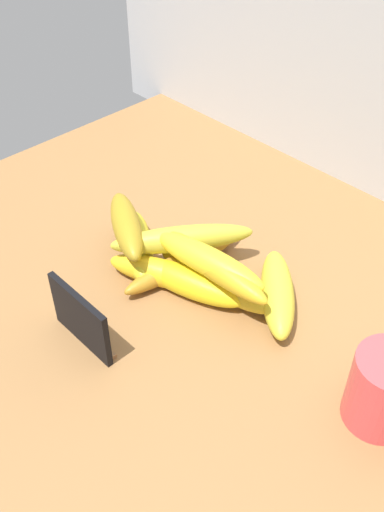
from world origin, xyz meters
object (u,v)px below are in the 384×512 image
at_px(banana_1, 184,261).
at_px(banana_6, 182,239).
at_px(banana_3, 160,273).
at_px(banana_9, 210,264).
at_px(banana_7, 126,225).
at_px(banana_4, 277,293).
at_px(chalkboard_sign, 81,321).
at_px(banana_2, 214,279).
at_px(banana_8, 208,261).
at_px(banana_0, 188,282).
at_px(banana_5, 138,245).

distance_m(banana_1, banana_6, 0.04).
distance_m(banana_3, banana_9, 0.08).
bearing_deg(banana_7, banana_9, 11.94).
bearing_deg(banana_4, banana_1, -162.97).
relative_size(chalkboard_sign, banana_2, 0.57).
xyz_separation_m(banana_3, banana_8, (0.06, 0.03, 0.04)).
xyz_separation_m(banana_0, banana_4, (0.10, 0.07, 0.00)).
relative_size(banana_6, banana_9, 1.03).
height_order(banana_8, banana_9, banana_8).
bearing_deg(banana_6, banana_8, -12.79).
xyz_separation_m(banana_5, banana_9, (0.13, 0.02, 0.04)).
bearing_deg(banana_0, banana_7, -173.96).
xyz_separation_m(banana_1, banana_7, (-0.08, -0.04, 0.05)).
relative_size(chalkboard_sign, banana_9, 0.55).
bearing_deg(banana_2, banana_0, -123.70).
distance_m(chalkboard_sign, banana_6, 0.19).
height_order(banana_2, banana_4, banana_4).
relative_size(chalkboard_sign, banana_1, 0.53).
height_order(banana_2, banana_3, banana_2).
distance_m(banana_7, banana_9, 0.14).
bearing_deg(banana_8, banana_9, -7.53).
relative_size(banana_2, banana_9, 0.97).
distance_m(banana_2, banana_8, 0.04).
relative_size(banana_1, banana_3, 1.36).
bearing_deg(banana_6, banana_1, -27.94).
distance_m(chalkboard_sign, banana_1, 0.19).
height_order(banana_6, banana_7, banana_7).
bearing_deg(banana_0, banana_9, 34.99).
bearing_deg(banana_0, banana_3, -161.10).
xyz_separation_m(banana_5, banana_6, (0.06, 0.03, 0.03)).
xyz_separation_m(banana_4, banana_7, (-0.21, -0.08, 0.04)).
height_order(banana_1, banana_9, banana_9).
distance_m(chalkboard_sign, banana_0, 0.16).
bearing_deg(banana_1, banana_5, -158.35).
height_order(banana_4, banana_6, banana_6).
bearing_deg(banana_5, banana_4, 18.61).
bearing_deg(banana_0, chalkboard_sign, -100.55).
distance_m(chalkboard_sign, banana_9, 0.18).
relative_size(banana_5, banana_8, 0.91).
xyz_separation_m(banana_6, banana_8, (0.07, -0.02, 0.01)).
distance_m(banana_1, banana_8, 0.07).
bearing_deg(banana_7, banana_8, 12.58).
bearing_deg(banana_3, banana_6, 94.78).
relative_size(banana_2, banana_3, 1.25).
height_order(chalkboard_sign, banana_9, chalkboard_sign).
xyz_separation_m(banana_0, banana_9, (0.02, 0.02, 0.04)).
distance_m(banana_0, banana_1, 0.05).
relative_size(banana_3, banana_7, 1.00).
bearing_deg(chalkboard_sign, banana_2, 75.25).
height_order(banana_0, banana_6, banana_6).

